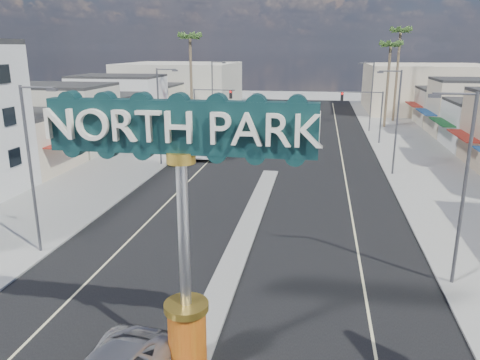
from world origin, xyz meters
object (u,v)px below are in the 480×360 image
at_px(streetlight_r_far, 370,93).
at_px(city_bus, 215,135).
at_px(streetlight_l_mid, 160,112).
at_px(palm_right_mid, 391,49).
at_px(streetlight_l_far, 214,91).
at_px(car_parked_left, 181,155).
at_px(streetlight_l_near, 33,163).
at_px(streetlight_r_near, 461,181).
at_px(traffic_signal_right, 365,107).
at_px(traffic_signal_left, 209,103).
at_px(palm_left_far, 190,42).
at_px(gateway_sign, 183,209).
at_px(streetlight_r_mid, 395,117).
at_px(palm_right_far, 400,36).

bearing_deg(streetlight_r_far, city_bus, -139.91).
relative_size(streetlight_l_mid, palm_right_mid, 0.74).
distance_m(streetlight_l_far, streetlight_r_far, 20.87).
bearing_deg(palm_right_mid, car_parked_left, -131.75).
height_order(streetlight_l_near, palm_right_mid, palm_right_mid).
height_order(streetlight_l_near, streetlight_r_near, same).
relative_size(streetlight_l_near, streetlight_r_far, 1.00).
relative_size(traffic_signal_right, streetlight_l_near, 0.67).
relative_size(traffic_signal_left, streetlight_r_near, 0.67).
bearing_deg(palm_left_far, gateway_sign, -74.85).
relative_size(traffic_signal_right, streetlight_r_mid, 0.67).
height_order(traffic_signal_right, streetlight_l_far, streetlight_l_far).
distance_m(streetlight_r_mid, palm_right_far, 33.14).
distance_m(gateway_sign, palm_left_far, 50.06).
bearing_deg(streetlight_l_far, car_parked_left, -86.03).
bearing_deg(streetlight_l_near, streetlight_l_mid, 90.00).
xyz_separation_m(traffic_signal_left, car_parked_left, (0.18, -12.64, -3.54)).
xyz_separation_m(palm_right_mid, palm_right_far, (2.00, 6.00, 1.78)).
bearing_deg(palm_right_mid, traffic_signal_right, -107.63).
bearing_deg(streetlight_l_far, streetlight_r_mid, -46.52).
relative_size(traffic_signal_left, palm_right_far, 0.43).
xyz_separation_m(streetlight_l_mid, streetlight_r_far, (20.87, 22.00, 0.00)).
xyz_separation_m(streetlight_l_mid, car_parked_left, (1.43, 1.35, -4.33)).
bearing_deg(traffic_signal_right, traffic_signal_left, 180.00).
distance_m(streetlight_l_mid, palm_right_mid, 35.44).
relative_size(streetlight_l_mid, car_parked_left, 2.09).
relative_size(streetlight_l_near, streetlight_l_mid, 1.00).
distance_m(traffic_signal_left, streetlight_r_far, 21.20).
distance_m(streetlight_l_far, palm_right_far, 28.29).
distance_m(streetlight_r_far, city_bus, 23.04).
bearing_deg(streetlight_r_far, streetlight_l_near, -116.42).
bearing_deg(car_parked_left, palm_left_far, 96.51).
xyz_separation_m(streetlight_l_mid, palm_right_far, (25.43, 32.00, 7.32)).
height_order(streetlight_r_mid, palm_right_mid, palm_right_mid).
bearing_deg(traffic_signal_right, streetlight_l_near, -119.99).
bearing_deg(streetlight_r_far, traffic_signal_left, -157.80).
bearing_deg(streetlight_l_mid, traffic_signal_left, 84.90).
distance_m(car_parked_left, city_bus, 6.36).
xyz_separation_m(streetlight_r_far, palm_right_mid, (2.57, 4.00, 5.54)).
relative_size(streetlight_l_mid, palm_left_far, 0.69).
height_order(gateway_sign, streetlight_l_mid, gateway_sign).
xyz_separation_m(gateway_sign, palm_right_mid, (13.00, 54.02, 4.67)).
height_order(gateway_sign, palm_left_far, palm_left_far).
distance_m(traffic_signal_left, palm_left_far, 10.14).
relative_size(traffic_signal_left, streetlight_l_near, 0.67).
bearing_deg(streetlight_l_mid, traffic_signal_right, 35.50).
bearing_deg(streetlight_r_near, palm_right_far, 84.98).
bearing_deg(palm_left_far, streetlight_l_mid, -82.69).
bearing_deg(traffic_signal_right, streetlight_r_far, 81.14).
bearing_deg(car_parked_left, streetlight_l_mid, -142.23).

